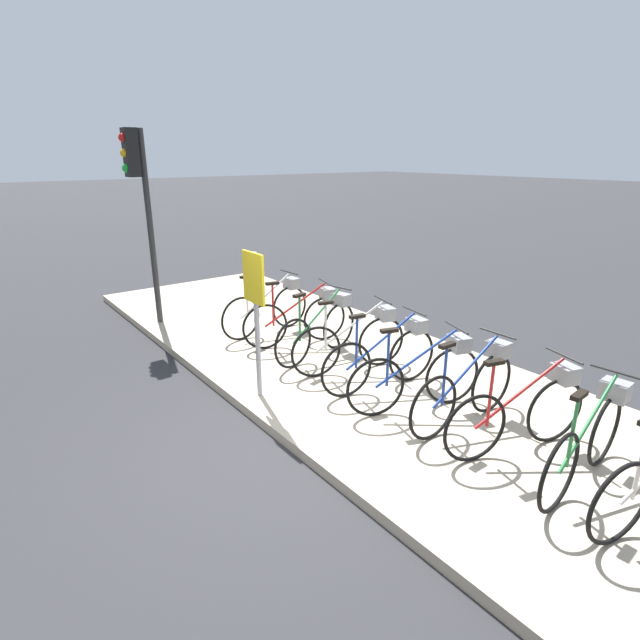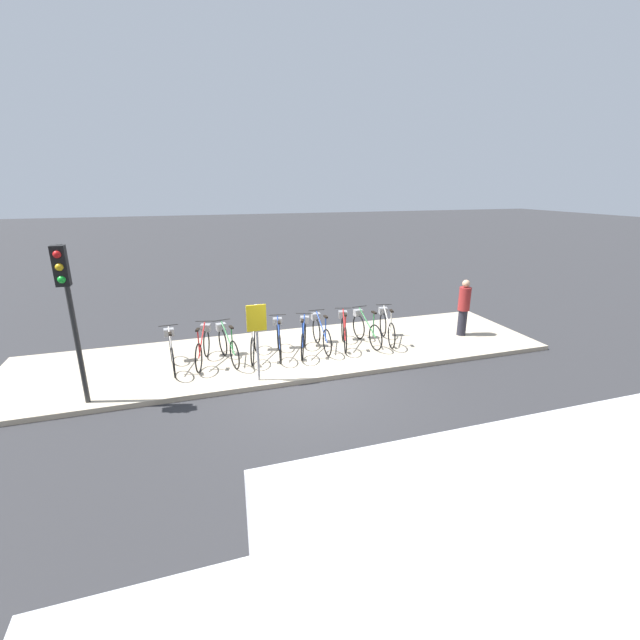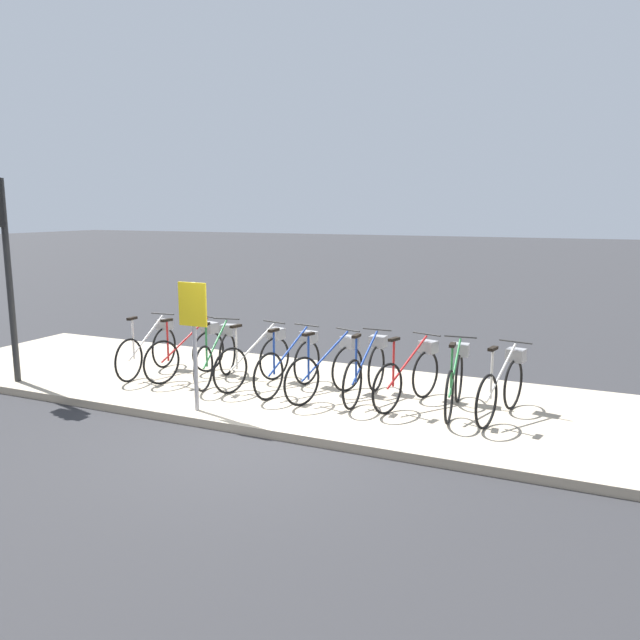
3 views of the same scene
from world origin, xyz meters
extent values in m
plane|color=#2D2D30|center=(0.00, 0.00, 0.00)|extent=(120.00, 120.00, 0.00)
cube|color=#B7A88E|center=(0.00, 1.82, 0.06)|extent=(14.09, 3.64, 0.12)
torus|color=black|center=(-2.91, 1.06, 0.48)|extent=(0.09, 0.72, 0.72)
torus|color=black|center=(-2.98, 2.05, 0.48)|extent=(0.09, 0.72, 0.72)
cylinder|color=silver|center=(-2.94, 1.56, 0.77)|extent=(0.10, 1.01, 0.61)
cylinder|color=silver|center=(-2.92, 1.20, 0.80)|extent=(0.03, 0.03, 0.65)
cube|color=black|center=(-2.92, 1.20, 1.15)|extent=(0.08, 0.20, 0.04)
cylinder|color=#262626|center=(-2.98, 2.05, 1.09)|extent=(0.46, 0.06, 0.02)
cube|color=gray|center=(-2.98, 2.10, 0.89)|extent=(0.25, 0.22, 0.18)
torus|color=black|center=(-2.34, 1.17, 0.48)|extent=(0.21, 0.71, 0.72)
torus|color=black|center=(-2.10, 2.13, 0.48)|extent=(0.21, 0.71, 0.72)
cylinder|color=red|center=(-2.22, 1.65, 0.77)|extent=(0.27, 0.99, 0.61)
cylinder|color=red|center=(-2.30, 1.30, 0.80)|extent=(0.04, 0.04, 0.65)
cube|color=black|center=(-2.30, 1.30, 1.15)|extent=(0.12, 0.21, 0.04)
cylinder|color=#262626|center=(-2.10, 2.13, 1.09)|extent=(0.45, 0.13, 0.02)
cube|color=gray|center=(-2.08, 2.18, 0.89)|extent=(0.28, 0.25, 0.18)
torus|color=black|center=(-1.49, 1.11, 0.48)|extent=(0.17, 0.71, 0.72)
torus|color=black|center=(-1.68, 2.09, 0.48)|extent=(0.17, 0.71, 0.72)
cylinder|color=#267238|center=(-1.59, 1.60, 0.77)|extent=(0.22, 1.00, 0.61)
cylinder|color=#267238|center=(-1.52, 1.25, 0.80)|extent=(0.04, 0.04, 0.65)
cube|color=black|center=(-1.52, 1.25, 1.15)|extent=(0.11, 0.21, 0.04)
cylinder|color=#262626|center=(-1.68, 2.09, 1.09)|extent=(0.46, 0.11, 0.02)
cube|color=gray|center=(-1.69, 2.14, 0.89)|extent=(0.27, 0.24, 0.18)
torus|color=black|center=(-1.05, 1.18, 0.48)|extent=(0.21, 0.71, 0.72)
torus|color=black|center=(-0.81, 2.14, 0.48)|extent=(0.21, 0.71, 0.72)
cylinder|color=beige|center=(-0.93, 1.66, 0.77)|extent=(0.28, 0.98, 0.61)
cylinder|color=beige|center=(-1.02, 1.31, 0.80)|extent=(0.04, 0.04, 0.65)
cube|color=black|center=(-1.02, 1.31, 1.15)|extent=(0.12, 0.21, 0.04)
cylinder|color=#262626|center=(-0.81, 2.14, 1.09)|extent=(0.45, 0.14, 0.02)
cube|color=gray|center=(-0.80, 2.19, 0.89)|extent=(0.28, 0.25, 0.18)
torus|color=black|center=(-0.36, 1.13, 0.48)|extent=(0.15, 0.72, 0.72)
torus|color=black|center=(-0.20, 2.11, 0.48)|extent=(0.15, 0.72, 0.72)
cylinder|color=navy|center=(-0.28, 1.62, 0.77)|extent=(0.20, 1.00, 0.61)
cylinder|color=navy|center=(-0.34, 1.26, 0.80)|extent=(0.04, 0.04, 0.65)
cube|color=black|center=(-0.34, 1.26, 1.15)|extent=(0.10, 0.21, 0.04)
cylinder|color=#262626|center=(-0.20, 2.11, 1.09)|extent=(0.46, 0.10, 0.02)
cube|color=gray|center=(-0.19, 2.16, 0.89)|extent=(0.27, 0.24, 0.18)
torus|color=black|center=(0.20, 1.08, 0.48)|extent=(0.27, 0.69, 0.72)
torus|color=black|center=(0.53, 2.02, 0.48)|extent=(0.27, 0.69, 0.72)
cylinder|color=navy|center=(0.37, 1.55, 0.77)|extent=(0.36, 0.96, 0.61)
cylinder|color=navy|center=(0.25, 1.21, 0.80)|extent=(0.04, 0.04, 0.65)
cube|color=black|center=(0.25, 1.21, 1.15)|extent=(0.13, 0.21, 0.04)
cylinder|color=#262626|center=(0.53, 2.02, 1.09)|extent=(0.44, 0.17, 0.02)
cube|color=gray|center=(0.55, 2.07, 0.89)|extent=(0.29, 0.27, 0.18)
torus|color=black|center=(0.92, 1.23, 0.48)|extent=(0.05, 0.72, 0.72)
torus|color=black|center=(0.93, 2.22, 0.48)|extent=(0.05, 0.72, 0.72)
cylinder|color=navy|center=(0.93, 1.72, 0.77)|extent=(0.05, 1.01, 0.61)
cylinder|color=navy|center=(0.92, 1.37, 0.80)|extent=(0.03, 0.03, 0.65)
cube|color=black|center=(0.92, 1.37, 1.15)|extent=(0.07, 0.20, 0.04)
cylinder|color=#262626|center=(0.93, 2.22, 1.09)|extent=(0.46, 0.03, 0.02)
cube|color=gray|center=(0.93, 2.27, 0.89)|extent=(0.24, 0.20, 0.18)
torus|color=black|center=(1.43, 1.23, 0.48)|extent=(0.24, 0.70, 0.72)
torus|color=black|center=(1.71, 2.18, 0.48)|extent=(0.24, 0.70, 0.72)
cylinder|color=red|center=(1.57, 1.71, 0.77)|extent=(0.32, 0.98, 0.61)
cylinder|color=red|center=(1.47, 1.36, 0.80)|extent=(0.04, 0.04, 0.65)
cube|color=black|center=(1.47, 1.36, 1.15)|extent=(0.12, 0.21, 0.04)
cylinder|color=#262626|center=(1.71, 2.18, 1.09)|extent=(0.45, 0.15, 0.02)
cube|color=gray|center=(1.73, 2.23, 0.89)|extent=(0.29, 0.26, 0.18)
torus|color=black|center=(2.29, 1.20, 0.48)|extent=(0.09, 0.72, 0.72)
torus|color=black|center=(2.21, 2.19, 0.48)|extent=(0.09, 0.72, 0.72)
cylinder|color=#267238|center=(2.25, 1.69, 0.77)|extent=(0.11, 1.01, 0.61)
cylinder|color=#267238|center=(2.28, 1.33, 0.80)|extent=(0.03, 0.03, 0.65)
cube|color=black|center=(2.28, 1.33, 1.15)|extent=(0.09, 0.20, 0.04)
cylinder|color=#262626|center=(2.21, 2.19, 1.09)|extent=(0.46, 0.06, 0.02)
cube|color=gray|center=(2.21, 2.24, 0.89)|extent=(0.26, 0.22, 0.18)
torus|color=black|center=(2.77, 1.19, 0.48)|extent=(0.19, 0.71, 0.72)
torus|color=black|center=(2.98, 2.16, 0.48)|extent=(0.19, 0.71, 0.72)
cylinder|color=beige|center=(2.87, 1.68, 0.77)|extent=(0.24, 0.99, 0.61)
cylinder|color=beige|center=(2.80, 1.33, 0.80)|extent=(0.04, 0.04, 0.65)
cube|color=black|center=(2.80, 1.33, 1.15)|extent=(0.11, 0.21, 0.04)
cylinder|color=#262626|center=(2.98, 2.16, 1.09)|extent=(0.45, 0.12, 0.02)
cube|color=gray|center=(2.99, 2.21, 0.89)|extent=(0.28, 0.25, 0.18)
cylinder|color=black|center=(0.89, -6.39, 0.45)|extent=(0.90, 0.22, 0.90)
cylinder|color=#23232D|center=(5.27, 1.54, 0.51)|extent=(0.26, 0.26, 0.77)
cylinder|color=maroon|center=(5.27, 1.54, 1.23)|extent=(0.34, 0.34, 0.69)
sphere|color=tan|center=(5.27, 1.54, 1.69)|extent=(0.22, 0.22, 0.22)
cylinder|color=#2D2D2D|center=(-4.62, 0.35, 1.75)|extent=(0.10, 0.10, 3.26)
cube|color=black|center=(-4.62, 0.17, 3.00)|extent=(0.24, 0.20, 0.75)
sphere|color=red|center=(-4.62, 0.07, 3.23)|extent=(0.14, 0.14, 0.14)
sphere|color=gold|center=(-4.62, 0.07, 3.00)|extent=(0.14, 0.14, 0.14)
sphere|color=green|center=(-4.62, 0.07, 2.77)|extent=(0.14, 0.14, 0.14)
cylinder|color=#99999E|center=(-1.05, 0.30, 1.02)|extent=(0.06, 0.06, 1.81)
cube|color=yellow|center=(-1.05, 0.28, 1.63)|extent=(0.44, 0.03, 0.60)
camera|label=1|loc=(3.88, -2.51, 3.00)|focal=28.00mm
camera|label=2|loc=(-2.46, -8.69, 4.43)|focal=24.00mm
camera|label=3|loc=(3.95, -6.65, 2.91)|focal=35.00mm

